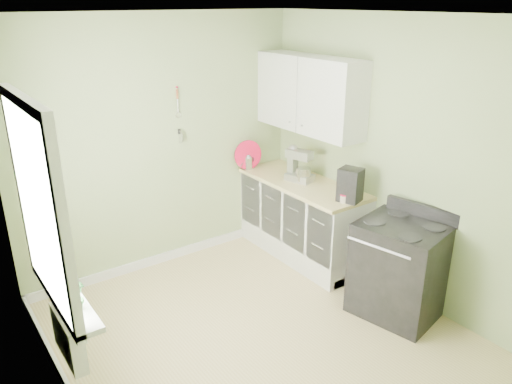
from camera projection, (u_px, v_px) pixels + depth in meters
floor at (263, 340)px, 4.40m from camera, size 3.20×3.60×0.02m
ceiling at (265, 13)px, 3.42m from camera, size 3.20×3.60×0.02m
wall_back at (162, 146)px, 5.28m from camera, size 3.20×0.02×2.70m
wall_left at (51, 254)px, 3.03m from camera, size 0.02×3.60×2.70m
wall_right at (398, 161)px, 4.79m from camera, size 0.02×3.60×2.70m
base_cabinets at (302, 220)px, 5.71m from camera, size 0.60×1.60×0.87m
countertop at (303, 183)px, 5.54m from camera, size 0.64×1.60×0.04m
upper_cabinets at (309, 94)px, 5.34m from camera, size 0.35×1.40×0.80m
window at (38, 207)px, 3.20m from camera, size 0.06×1.14×1.44m
window_sill at (64, 293)px, 3.49m from camera, size 0.18×1.14×0.04m
radiator at (69, 337)px, 3.55m from camera, size 0.12×0.50×0.35m
wall_utensils at (179, 124)px, 5.29m from camera, size 0.02×0.14×0.58m
stove at (399, 269)px, 4.63m from camera, size 0.80×0.86×1.04m
stand_mixer at (299, 166)px, 5.51m from camera, size 0.27×0.35×0.39m
kettle at (248, 162)px, 5.91m from camera, size 0.17×0.10×0.18m
coffee_maker at (350, 186)px, 4.94m from camera, size 0.25×0.27×0.34m
red_tray at (248, 155)px, 5.88m from camera, size 0.35×0.11×0.35m
jar at (344, 198)px, 4.95m from camera, size 0.08×0.08×0.09m
plant_a at (76, 293)px, 3.21m from camera, size 0.16×0.17×0.27m
plant_b at (61, 270)px, 3.46m from camera, size 0.15×0.17×0.29m
plant_c at (55, 262)px, 3.59m from camera, size 0.20×0.20×0.27m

